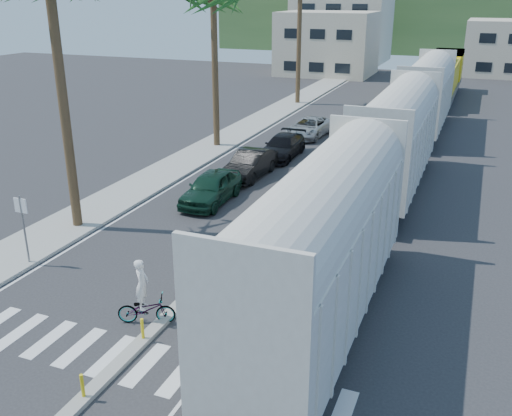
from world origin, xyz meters
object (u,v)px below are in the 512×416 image
at_px(street_sign, 23,220).
at_px(cyclist, 145,303).
at_px(car_lead, 211,188).
at_px(car_second, 250,164).

xyz_separation_m(street_sign, cyclist, (6.78, -1.96, -1.24)).
relative_size(car_lead, cyclist, 2.04).
height_order(car_lead, car_second, car_lead).
bearing_deg(car_lead, cyclist, -75.94).
bearing_deg(car_lead, car_second, 85.93).
relative_size(car_lead, car_second, 0.99).
bearing_deg(street_sign, car_lead, 68.54).
relative_size(street_sign, car_second, 0.61).
bearing_deg(cyclist, car_second, -11.14).
height_order(street_sign, car_second, street_sign).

